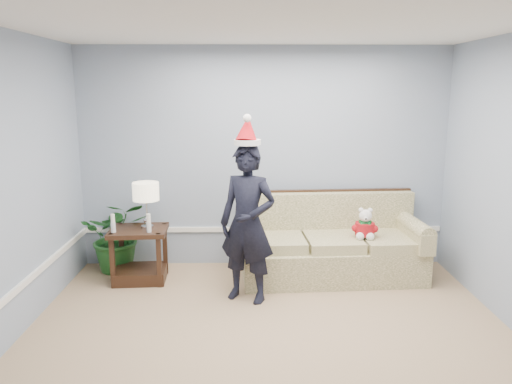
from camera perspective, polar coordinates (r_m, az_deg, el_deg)
The scene contains 10 objects.
room_shell at distance 3.68m, azimuth 1.99°, elevation -1.49°, with size 4.54×5.04×2.74m.
wainscot_trim at distance 5.16m, azimuth -12.04°, elevation -8.25°, with size 4.49×4.99×0.06m.
sofa at distance 6.02m, azimuth 8.53°, elevation -6.26°, with size 2.14×1.02×0.98m.
side_table at distance 5.98m, azimuth -13.12°, elevation -7.60°, with size 0.68×0.58×0.62m.
table_lamp at distance 5.78m, azimuth -12.48°, elevation -0.16°, with size 0.30×0.30×0.53m.
candle_pair at distance 5.72m, azimuth -14.10°, elevation -3.55°, with size 0.45×0.05×0.21m.
houseplant at distance 6.31m, azimuth -15.48°, elevation -4.81°, with size 0.80×0.69×0.88m, color #1C521F.
man at distance 5.15m, azimuth -0.97°, elevation -3.66°, with size 0.60×0.40×1.65m, color black.
santa_hat at distance 5.00m, azimuth -1.01°, elevation 6.97°, with size 0.33×0.36×0.32m.
teddy_bear at distance 5.84m, azimuth 12.35°, elevation -3.93°, with size 0.25×0.27×0.36m.
Camera 1 is at (-0.18, -3.58, 2.19)m, focal length 35.00 mm.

